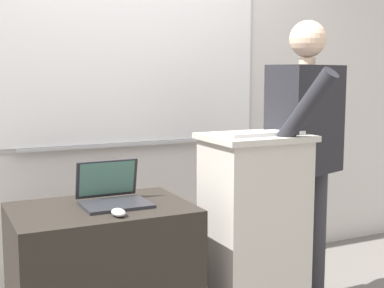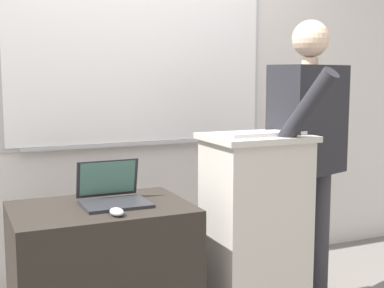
# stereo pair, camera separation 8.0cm
# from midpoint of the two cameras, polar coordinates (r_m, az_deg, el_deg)

# --- Properties ---
(back_wall) EXTENTS (6.40, 0.17, 2.69)m
(back_wall) POSITION_cam_midpoint_polar(r_m,az_deg,el_deg) (3.53, -8.51, 7.24)
(back_wall) COLOR silver
(back_wall) RESTS_ON ground_plane
(lectern_podium) EXTENTS (0.52, 0.43, 1.05)m
(lectern_podium) POSITION_cam_midpoint_polar(r_m,az_deg,el_deg) (2.90, 5.78, -9.26)
(lectern_podium) COLOR #BCB7AD
(lectern_podium) RESTS_ON ground_plane
(side_desk) EXTENTS (0.84, 0.59, 0.73)m
(side_desk) POSITION_cam_midpoint_polar(r_m,az_deg,el_deg) (2.71, -10.38, -14.11)
(side_desk) COLOR #28231E
(side_desk) RESTS_ON ground_plane
(person_presenter) EXTENTS (0.64, 0.65, 1.65)m
(person_presenter) POSITION_cam_midpoint_polar(r_m,az_deg,el_deg) (3.04, 11.29, -0.16)
(person_presenter) COLOR #333338
(person_presenter) RESTS_ON ground_plane
(laptop) EXTENTS (0.32, 0.29, 0.20)m
(laptop) POSITION_cam_midpoint_polar(r_m,az_deg,el_deg) (2.64, -9.38, -5.22)
(laptop) COLOR #28282D
(laptop) RESTS_ON side_desk
(wireless_keyboard) EXTENTS (0.43, 0.14, 0.02)m
(wireless_keyboard) POSITION_cam_midpoint_polar(r_m,az_deg,el_deg) (2.75, 6.79, 1.13)
(wireless_keyboard) COLOR silver
(wireless_keyboard) RESTS_ON lectern_podium
(computer_mouse_by_laptop) EXTENTS (0.06, 0.10, 0.03)m
(computer_mouse_by_laptop) POSITION_cam_midpoint_polar(r_m,az_deg,el_deg) (2.41, -8.80, -7.23)
(computer_mouse_by_laptop) COLOR #BCBCC1
(computer_mouse_by_laptop) RESTS_ON side_desk
(computer_mouse_by_keyboard) EXTENTS (0.06, 0.10, 0.03)m
(computer_mouse_by_keyboard) POSITION_cam_midpoint_polar(r_m,az_deg,el_deg) (2.88, 9.88, 1.48)
(computer_mouse_by_keyboard) COLOR silver
(computer_mouse_by_keyboard) RESTS_ON lectern_podium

